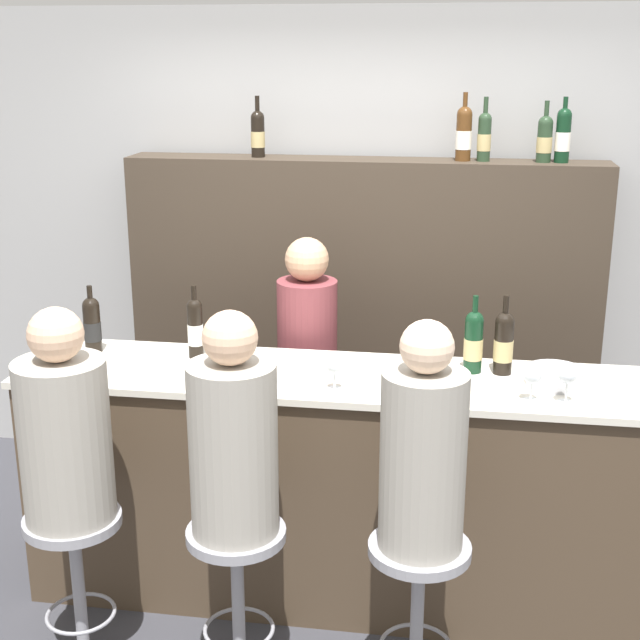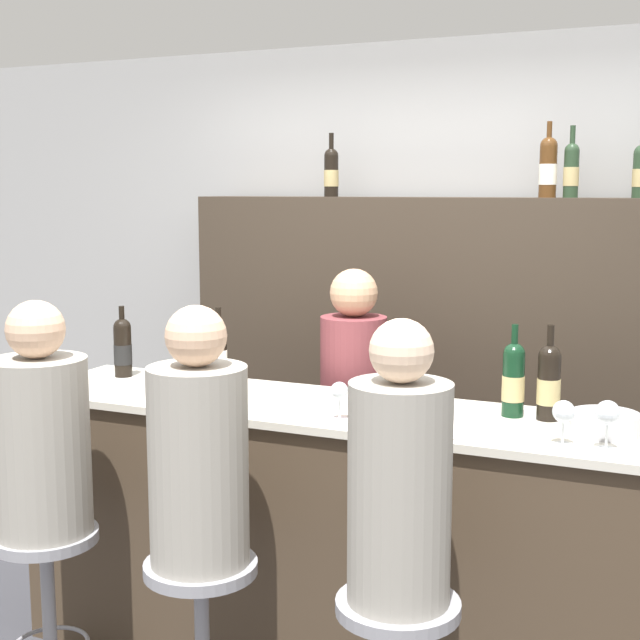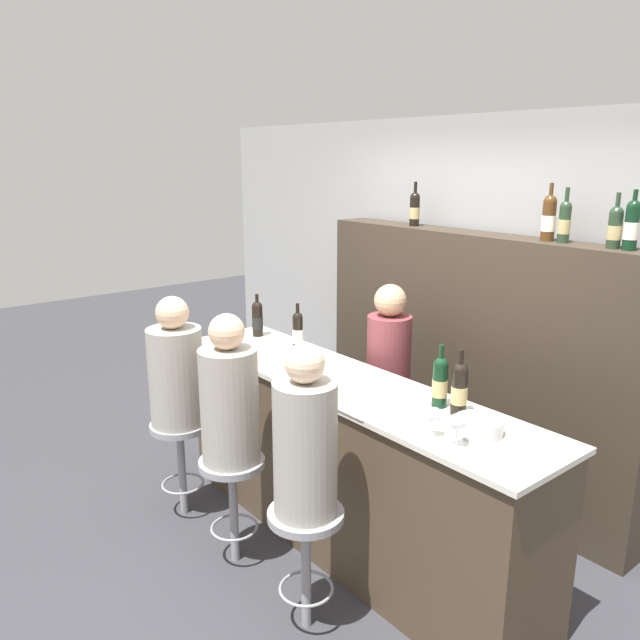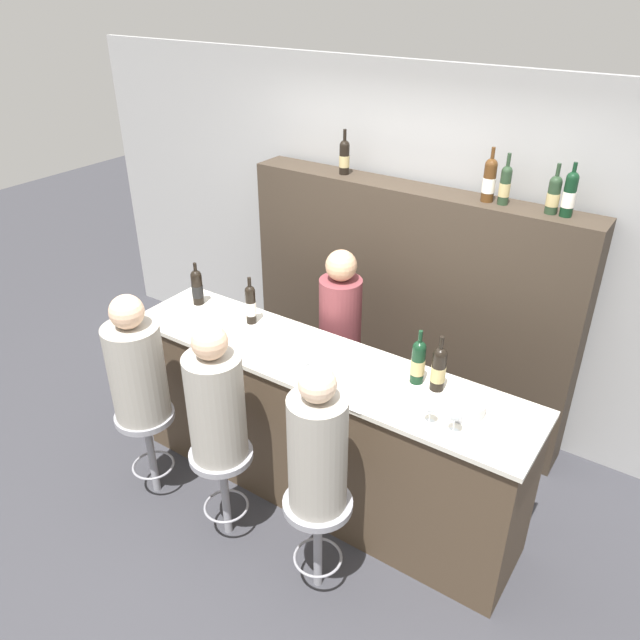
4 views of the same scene
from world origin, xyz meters
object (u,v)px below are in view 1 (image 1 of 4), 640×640
at_px(wine_glass_1, 532,376).
at_px(guest_seated_middle, 233,439).
at_px(wine_bottle_backbar_1, 464,133).
at_px(bar_stool_right, 418,578).
at_px(guest_seated_right, 423,451).
at_px(wine_bottle_backbar_4, 563,135).
at_px(wine_bottle_counter_1, 195,327).
at_px(wine_bottle_counter_3, 504,342).
at_px(wine_glass_0, 335,367).
at_px(wine_bottle_backbar_3, 545,138).
at_px(guest_seated_left, 64,430).
at_px(metal_bowl, 555,377).
at_px(bar_stool_middle, 237,562).
at_px(wine_bottle_backbar_2, 484,136).
at_px(wine_bottle_counter_2, 474,341).
at_px(wine_bottle_counter_0, 92,324).
at_px(bartender, 307,398).
at_px(bar_stool_left, 75,548).
at_px(wine_bottle_backbar_0, 258,133).

xyz_separation_m(wine_glass_1, guest_seated_middle, (-1.08, -0.45, -0.14)).
xyz_separation_m(wine_bottle_backbar_1, bar_stool_right, (-0.10, -1.76, -1.46)).
bearing_deg(guest_seated_right, wine_bottle_backbar_4, 71.62).
distance_m(wine_bottle_counter_1, guest_seated_right, 1.29).
xyz_separation_m(wine_bottle_counter_3, wine_bottle_backbar_1, (-0.20, 1.01, 0.77)).
bearing_deg(wine_glass_0, bar_stool_right, -49.72).
bearing_deg(wine_glass_1, wine_bottle_backbar_3, 85.64).
distance_m(guest_seated_left, guest_seated_right, 1.34).
distance_m(wine_bottle_backbar_1, wine_bottle_backbar_4, 0.49).
bearing_deg(wine_bottle_counter_3, guest_seated_middle, -142.83).
distance_m(bar_stool_right, guest_seated_right, 0.51).
distance_m(metal_bowl, guest_seated_left, 1.95).
xyz_separation_m(guest_seated_left, bar_stool_middle, (0.65, 0.00, -0.50)).
distance_m(wine_bottle_counter_3, guest_seated_middle, 1.25).
bearing_deg(wine_glass_1, wine_glass_0, 180.00).
xyz_separation_m(metal_bowl, guest_seated_middle, (-1.19, -0.64, -0.07)).
bearing_deg(guest_seated_middle, wine_bottle_backbar_2, 63.30).
height_order(wine_bottle_counter_3, metal_bowl, wine_bottle_counter_3).
distance_m(metal_bowl, guest_seated_right, 0.82).
bearing_deg(wine_bottle_counter_3, wine_bottle_counter_2, -180.00).
bearing_deg(wine_bottle_backbar_4, guest_seated_left, -137.48).
bearing_deg(wine_bottle_counter_0, bar_stool_right, -26.12).
xyz_separation_m(guest_seated_right, bartender, (-0.61, 1.17, -0.31)).
distance_m(bar_stool_middle, guest_seated_right, 0.86).
bearing_deg(wine_bottle_counter_2, guest_seated_right, -103.07).
height_order(wine_bottle_backbar_1, wine_bottle_backbar_2, wine_bottle_backbar_1).
bearing_deg(bartender, bar_stool_left, -121.74).
height_order(wine_bottle_backbar_3, guest_seated_right, wine_bottle_backbar_3).
distance_m(wine_bottle_backbar_1, wine_glass_0, 1.62).
bearing_deg(bar_stool_middle, bar_stool_left, 180.00).
bearing_deg(wine_bottle_backbar_3, wine_bottle_counter_3, -101.06).
relative_size(wine_bottle_counter_2, metal_bowl, 1.46).
xyz_separation_m(wine_bottle_backbar_3, bar_stool_right, (-0.50, -1.76, -1.44)).
height_order(guest_seated_right, bartender, bartender).
bearing_deg(guest_seated_left, wine_bottle_backbar_2, 48.93).
bearing_deg(wine_glass_1, wine_bottle_backbar_0, 136.10).
bearing_deg(bar_stool_right, wine_bottle_backbar_4, 71.62).
bearing_deg(guest_seated_right, guest_seated_left, 180.00).
bearing_deg(bar_stool_left, wine_bottle_counter_0, 104.11).
bearing_deg(guest_seated_middle, guest_seated_left, 180.00).
relative_size(wine_bottle_backbar_2, bar_stool_middle, 0.49).
height_order(wine_bottle_backbar_0, bar_stool_right, wine_bottle_backbar_0).
bearing_deg(guest_seated_middle, wine_glass_1, 22.34).
relative_size(wine_glass_0, wine_glass_1, 0.94).
height_order(wine_bottle_backbar_2, guest_seated_right, wine_bottle_backbar_2).
bearing_deg(bar_stool_left, wine_bottle_backbar_4, 42.52).
bearing_deg(wine_bottle_backbar_1, guest_seated_middle, -113.97).
bearing_deg(wine_bottle_backbar_1, wine_bottle_counter_0, -147.95).
height_order(wine_bottle_backbar_3, bar_stool_middle, wine_bottle_backbar_3).
height_order(wine_bottle_counter_0, wine_glass_1, wine_bottle_counter_0).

